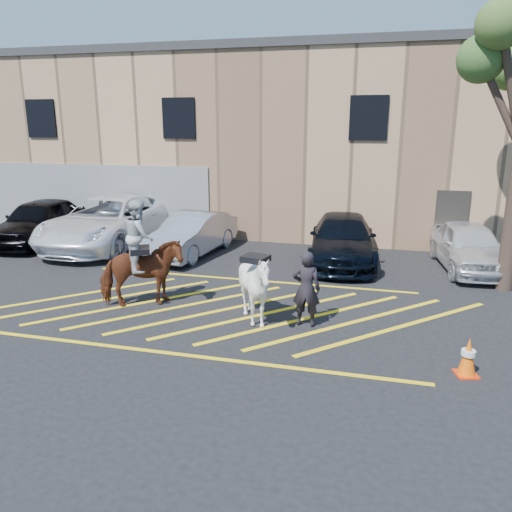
% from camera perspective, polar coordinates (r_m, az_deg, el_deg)
% --- Properties ---
extents(ground, '(90.00, 90.00, 0.00)m').
position_cam_1_polar(ground, '(12.59, -3.50, -5.74)').
color(ground, black).
rests_on(ground, ground).
extents(car_black_suv, '(2.41, 5.05, 1.67)m').
position_cam_1_polar(car_black_suv, '(20.64, -23.47, 3.69)').
color(car_black_suv, black).
rests_on(car_black_suv, ground).
extents(car_white_pickup, '(3.07, 6.54, 1.81)m').
position_cam_1_polar(car_white_pickup, '(19.29, -16.41, 3.82)').
color(car_white_pickup, white).
rests_on(car_white_pickup, ground).
extents(car_silver_sedan, '(2.08, 4.51, 1.43)m').
position_cam_1_polar(car_silver_sedan, '(17.36, -7.32, 2.48)').
color(car_silver_sedan, '#9C9FAA').
rests_on(car_silver_sedan, ground).
extents(car_blue_suv, '(2.51, 5.28, 1.49)m').
position_cam_1_polar(car_blue_suv, '(16.63, 9.85, 1.91)').
color(car_blue_suv, black).
rests_on(car_blue_suv, ground).
extents(car_white_suv, '(2.25, 4.49, 1.47)m').
position_cam_1_polar(car_white_suv, '(16.85, 23.14, 1.04)').
color(car_white_suv, silver).
rests_on(car_white_suv, ground).
extents(handler, '(0.64, 0.43, 1.74)m').
position_cam_1_polar(handler, '(11.20, 5.77, -3.75)').
color(handler, black).
rests_on(handler, ground).
extents(warehouse, '(32.42, 10.20, 7.30)m').
position_cam_1_polar(warehouse, '(23.48, 5.51, 13.02)').
color(warehouse, tan).
rests_on(warehouse, ground).
extents(hatching_zone, '(12.60, 5.12, 0.01)m').
position_cam_1_polar(hatching_zone, '(12.32, -3.93, -6.19)').
color(hatching_zone, yellow).
rests_on(hatching_zone, ground).
extents(mounted_bay, '(2.22, 1.75, 2.67)m').
position_cam_1_polar(mounted_bay, '(12.56, -13.02, -0.97)').
color(mounted_bay, brown).
rests_on(mounted_bay, ground).
extents(saddled_white, '(1.71, 1.84, 1.72)m').
position_cam_1_polar(saddled_white, '(11.25, -0.05, -3.58)').
color(saddled_white, white).
rests_on(saddled_white, ground).
extents(traffic_cone, '(0.46, 0.46, 0.73)m').
position_cam_1_polar(traffic_cone, '(9.96, 23.06, -10.53)').
color(traffic_cone, red).
rests_on(traffic_cone, ground).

